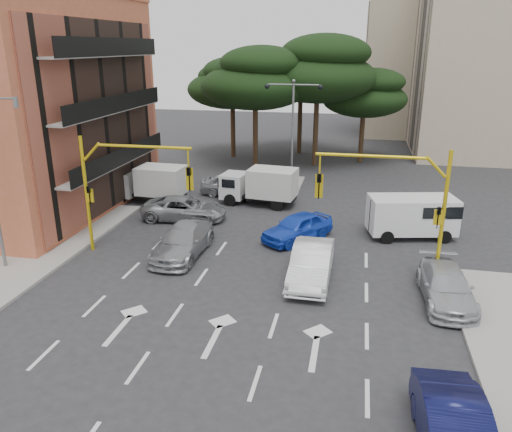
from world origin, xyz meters
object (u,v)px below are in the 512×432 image
at_px(box_truck_a, 149,184).
at_px(box_truck_b, 259,186).
at_px(car_silver_wagon, 183,241).
at_px(street_lamp_center, 293,115).
at_px(signal_mast_right, 403,196).
at_px(car_silver_cross_a, 185,209).
at_px(van_white, 412,217).
at_px(car_silver_parked, 446,286).
at_px(signal_mast_left, 118,180).
at_px(car_white_hatch, 311,263).
at_px(car_silver_cross_b, 234,185).
at_px(car_blue_compact, 297,227).

relative_size(box_truck_a, box_truck_b, 1.00).
relative_size(car_silver_wagon, box_truck_b, 1.03).
bearing_deg(street_lamp_center, signal_mast_right, -64.09).
xyz_separation_m(car_silver_cross_a, van_white, (13.34, -0.21, 0.46)).
bearing_deg(car_silver_parked, signal_mast_left, 169.69).
bearing_deg(car_white_hatch, van_white, 53.63).
xyz_separation_m(street_lamp_center, car_silver_cross_a, (-5.44, -8.47, -4.72)).
bearing_deg(van_white, box_truck_b, -126.49).
bearing_deg(car_white_hatch, car_silver_parked, -8.49).
relative_size(car_silver_wagon, box_truck_a, 1.02).
height_order(signal_mast_right, box_truck_b, signal_mast_right).
height_order(signal_mast_right, car_silver_cross_a, signal_mast_right).
xyz_separation_m(car_silver_cross_a, box_truck_b, (3.88, 3.97, 0.55)).
xyz_separation_m(car_white_hatch, car_silver_cross_b, (-6.71, 12.25, -0.02)).
distance_m(signal_mast_left, car_blue_compact, 9.80).
height_order(car_white_hatch, box_truck_b, box_truck_b).
height_order(signal_mast_right, car_blue_compact, signal_mast_right).
distance_m(street_lamp_center, van_white, 12.49).
bearing_deg(car_silver_cross_a, car_blue_compact, -108.97).
xyz_separation_m(car_silver_wagon, car_silver_parked, (12.39, -2.47, -0.06)).
bearing_deg(van_white, car_blue_compact, -86.68).
distance_m(signal_mast_right, car_silver_cross_b, 15.53).
xyz_separation_m(signal_mast_right, box_truck_a, (-15.80, 8.56, -2.62)).
height_order(car_silver_parked, box_truck_a, box_truck_a).
bearing_deg(box_truck_b, car_white_hatch, -150.41).
bearing_deg(car_blue_compact, street_lamp_center, 136.89).
xyz_separation_m(signal_mast_left, car_silver_parked, (15.50, -2.13, -3.19)).
relative_size(car_silver_cross_b, van_white, 1.00).
bearing_deg(car_silver_wagon, car_silver_cross_b, 91.66).
bearing_deg(car_silver_cross_b, van_white, -108.30).
height_order(car_silver_cross_b, car_silver_parked, car_silver_cross_b).
bearing_deg(street_lamp_center, van_white, -47.71).
relative_size(car_silver_cross_b, box_truck_b, 0.92).
relative_size(car_silver_parked, van_white, 1.02).
bearing_deg(signal_mast_right, street_lamp_center, 115.91).
bearing_deg(car_silver_wagon, van_white, 24.84).
relative_size(car_white_hatch, car_silver_parked, 1.04).
height_order(car_silver_wagon, car_silver_cross_b, car_silver_cross_b).
bearing_deg(car_silver_parked, street_lamp_center, 115.84).
distance_m(signal_mast_left, street_lamp_center, 15.65).
distance_m(signal_mast_left, car_silver_cross_a, 6.53).
distance_m(car_silver_cross_a, van_white, 13.35).
bearing_deg(car_blue_compact, signal_mast_right, 1.94).
bearing_deg(car_white_hatch, car_silver_cross_b, 119.06).
bearing_deg(signal_mast_right, car_silver_wagon, 178.16).
distance_m(car_white_hatch, car_silver_cross_a, 10.82).
height_order(street_lamp_center, car_silver_cross_b, street_lamp_center).
bearing_deg(van_white, box_truck_a, -113.48).
xyz_separation_m(signal_mast_left, van_white, (14.70, 5.32, -2.71)).
height_order(signal_mast_right, street_lamp_center, street_lamp_center).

